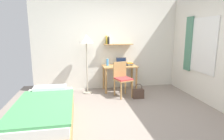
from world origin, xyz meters
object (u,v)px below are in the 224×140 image
at_px(laptop, 122,63).
at_px(water_bottle, 107,62).
at_px(bed, 45,115).
at_px(book_stack, 130,64).
at_px(desk, 120,71).
at_px(standing_lamp, 86,42).
at_px(desk_chair, 122,78).
at_px(handbag, 138,93).

bearing_deg(laptop, water_bottle, -177.98).
relative_size(bed, book_stack, 8.03).
height_order(desk, standing_lamp, standing_lamp).
relative_size(desk_chair, standing_lamp, 0.56).
height_order(bed, desk, desk).
bearing_deg(water_bottle, standing_lamp, -165.27).
bearing_deg(bed, water_bottle, 53.91).
distance_m(desk, desk_chair, 0.51).
distance_m(bed, handbag, 2.38).
bearing_deg(desk_chair, bed, -141.03).
xyz_separation_m(bed, book_stack, (2.06, 1.90, 0.53)).
relative_size(desk_chair, book_stack, 3.71).
distance_m(bed, standing_lamp, 2.30).
distance_m(desk, laptop, 0.22).
distance_m(bed, laptop, 2.75).
bearing_deg(book_stack, standing_lamp, -175.66).
relative_size(desk, water_bottle, 4.84).
relative_size(standing_lamp, handbag, 4.19).
height_order(desk_chair, book_stack, desk_chair).
xyz_separation_m(desk_chair, book_stack, (0.33, 0.50, 0.27)).
bearing_deg(standing_lamp, book_stack, 4.34).
bearing_deg(bed, book_stack, 42.61).
xyz_separation_m(desk, water_bottle, (-0.34, 0.06, 0.24)).
height_order(desk, handbag, desk).
relative_size(desk_chair, water_bottle, 4.49).
bearing_deg(handbag, desk_chair, 143.96).
relative_size(water_bottle, handbag, 0.52).
relative_size(laptop, water_bottle, 1.53).
height_order(laptop, water_bottle, laptop).
bearing_deg(desk, desk_chair, -94.87).
bearing_deg(bed, desk, 46.99).
bearing_deg(standing_lamp, water_bottle, 14.73).
bearing_deg(standing_lamp, bed, -114.98).
height_order(standing_lamp, book_stack, standing_lamp).
bearing_deg(desk_chair, book_stack, 56.20).
bearing_deg(standing_lamp, desk, 5.74).
distance_m(bed, desk_chair, 2.24).
bearing_deg(water_bottle, bed, -126.09).
xyz_separation_m(standing_lamp, laptop, (1.00, 0.17, -0.61)).
relative_size(laptop, book_stack, 1.26).
distance_m(bed, desk, 2.62).
bearing_deg(bed, standing_lamp, 65.02).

